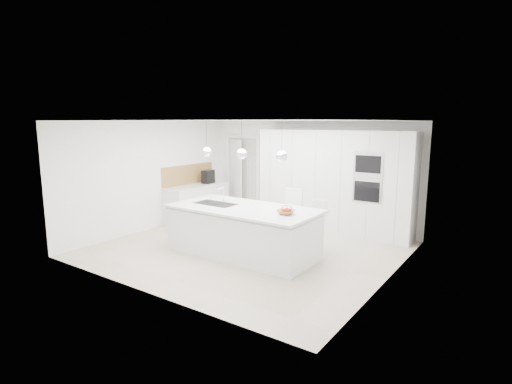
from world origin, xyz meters
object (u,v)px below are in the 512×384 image
Objects in this scene: bar_stool_left at (290,218)px; bar_stool_right at (316,226)px; island_base at (242,232)px; espresso_machine at (208,177)px; fruit_bowl at (286,212)px.

bar_stool_left reaches higher than bar_stool_right.
island_base is 3.23m from espresso_machine.
island_base is at bearing -147.18° from bar_stool_right.
island_base is 9.17× the size of fruit_bowl.
espresso_machine is (-2.53, 1.91, 0.64)m from island_base.
island_base is 2.82× the size of bar_stool_right.
fruit_bowl is 1.04m from bar_stool_right.
espresso_machine is (-3.47, 1.90, 0.13)m from fruit_bowl.
bar_stool_right is (1.06, 0.94, 0.07)m from island_base.
bar_stool_right is at bearing -19.04° from espresso_machine.
espresso_machine is 0.35× the size of bar_stool_right.
espresso_machine reaches higher than bar_stool_left.
espresso_machine is 0.30× the size of bar_stool_left.
fruit_bowl is at bearing -32.67° from espresso_machine.
bar_stool_right is at bearing -6.41° from bar_stool_left.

